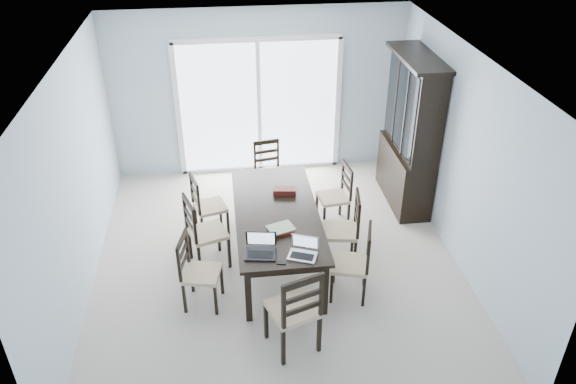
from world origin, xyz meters
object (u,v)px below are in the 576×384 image
(game_box, at_px, (285,191))
(hot_tub, at_px, (211,119))
(chair_end_far, at_px, (268,164))
(laptop_dark, at_px, (260,251))
(chair_left_far, at_px, (203,200))
(cell_phone, at_px, (281,263))
(chair_right_far, at_px, (340,189))
(chair_left_mid, at_px, (199,225))
(china_hutch, at_px, (410,134))
(chair_right_near, at_px, (358,256))
(laptop_silver, at_px, (302,253))
(chair_right_mid, at_px, (348,222))
(chair_end_near, at_px, (297,304))
(dining_table, at_px, (277,217))
(chair_left_near, at_px, (193,264))

(game_box, distance_m, hot_tub, 3.36)
(chair_end_far, height_order, laptop_dark, chair_end_far)
(chair_left_far, relative_size, chair_end_far, 1.00)
(cell_phone, bearing_deg, chair_right_far, 74.78)
(chair_left_mid, bearing_deg, china_hutch, 93.58)
(chair_left_far, bearing_deg, chair_left_mid, -18.99)
(chair_right_near, bearing_deg, chair_end_far, 34.61)
(chair_right_far, relative_size, laptop_silver, 2.85)
(chair_right_mid, distance_m, hot_tub, 4.06)
(chair_right_far, distance_m, chair_end_far, 1.21)
(game_box, relative_size, hot_tub, 0.17)
(chair_right_near, bearing_deg, chair_right_far, 11.98)
(chair_right_mid, relative_size, chair_end_near, 0.92)
(china_hutch, bearing_deg, chair_end_near, -125.65)
(chair_end_near, bearing_deg, chair_right_far, 49.25)
(dining_table, relative_size, hot_tub, 1.32)
(dining_table, xyz_separation_m, chair_right_mid, (0.87, -0.09, -0.09))
(chair_left_mid, distance_m, hot_tub, 3.58)
(dining_table, bearing_deg, cell_phone, -93.27)
(dining_table, distance_m, cell_phone, 1.01)
(china_hutch, height_order, chair_right_far, china_hutch)
(chair_right_near, height_order, game_box, chair_right_near)
(game_box, bearing_deg, chair_left_far, 164.04)
(china_hutch, relative_size, cell_phone, 22.58)
(cell_phone, bearing_deg, chair_right_mid, 58.83)
(chair_end_near, distance_m, laptop_silver, 0.64)
(chair_left_mid, xyz_separation_m, chair_end_near, (0.97, -1.56, 0.04))
(china_hutch, distance_m, chair_left_mid, 3.23)
(china_hutch, xyz_separation_m, chair_left_near, (-3.02, -1.89, -0.52))
(chair_left_near, height_order, chair_left_far, chair_left_near)
(chair_left_near, height_order, laptop_silver, chair_left_near)
(laptop_dark, relative_size, game_box, 1.26)
(dining_table, xyz_separation_m, chair_end_near, (0.04, -1.52, -0.03))
(china_hutch, height_order, cell_phone, china_hutch)
(chair_left_near, distance_m, chair_right_mid, 1.94)
(laptop_silver, bearing_deg, chair_end_far, 114.82)
(chair_left_far, relative_size, chair_right_mid, 0.93)
(chair_left_near, relative_size, hot_tub, 0.63)
(chair_left_mid, xyz_separation_m, chair_right_near, (1.78, -0.79, -0.03))
(chair_right_far, xyz_separation_m, chair_end_far, (-0.89, 0.81, 0.01))
(chair_right_far, relative_size, cell_phone, 10.49)
(chair_left_near, xyz_separation_m, chair_right_mid, (1.86, 0.55, 0.04))
(chair_end_far, bearing_deg, chair_end_near, 80.06)
(chair_right_mid, xyz_separation_m, chair_end_far, (-0.82, 1.67, -0.04))
(dining_table, height_order, chair_end_far, chair_end_far)
(china_hutch, bearing_deg, laptop_dark, -137.75)
(chair_right_near, height_order, hot_tub, chair_right_near)
(laptop_dark, bearing_deg, chair_left_mid, 136.64)
(dining_table, height_order, chair_right_far, chair_right_far)
(chair_right_near, height_order, laptop_silver, chair_right_near)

